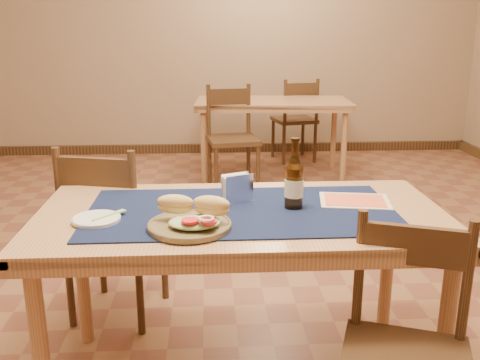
{
  "coord_description": "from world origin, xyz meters",
  "views": [
    {
      "loc": [
        -0.12,
        -2.78,
        1.45
      ],
      "look_at": [
        0.0,
        -0.7,
        0.85
      ],
      "focal_mm": 40.0,
      "sensor_mm": 36.0,
      "label": 1
    }
  ],
  "objects": [
    {
      "name": "chair_back_far",
      "position": [
        0.83,
        3.0,
        0.48
      ],
      "size": [
        0.5,
        0.5,
        0.92
      ],
      "color": "#472F19",
      "rests_on": "ground"
    },
    {
      "name": "napkin_holder",
      "position": [
        -0.01,
        -0.69,
        0.81
      ],
      "size": [
        0.14,
        0.1,
        0.12
      ],
      "color": "white",
      "rests_on": "placemat"
    },
    {
      "name": "side_plate",
      "position": [
        -0.54,
        -0.89,
        0.76
      ],
      "size": [
        0.18,
        0.18,
        0.01
      ],
      "color": "silver",
      "rests_on": "placemat"
    },
    {
      "name": "chair_back_near",
      "position": [
        0.09,
        1.97,
        0.49
      ],
      "size": [
        0.5,
        0.5,
        0.95
      ],
      "color": "#472F19",
      "rests_on": "ground"
    },
    {
      "name": "sandwich_plate",
      "position": [
        -0.19,
        -0.98,
        0.79
      ],
      "size": [
        0.3,
        0.3,
        0.12
      ],
      "color": "brown",
      "rests_on": "placemat"
    },
    {
      "name": "back_table",
      "position": [
        0.51,
        2.47,
        0.67
      ],
      "size": [
        1.54,
        0.84,
        0.75
      ],
      "color": "#B47B54",
      "rests_on": "ground"
    },
    {
      "name": "chair_main_near",
      "position": [
        0.49,
        -1.33,
        0.45
      ],
      "size": [
        0.51,
        0.51,
        0.86
      ],
      "color": "#472F19",
      "rests_on": "ground"
    },
    {
      "name": "baseboard",
      "position": [
        0.0,
        0.0,
        0.05
      ],
      "size": [
        6.0,
        7.0,
        0.1
      ],
      "color": "#472F19",
      "rests_on": "ground"
    },
    {
      "name": "chair_main_far",
      "position": [
        -0.61,
        -0.26,
        0.48
      ],
      "size": [
        0.52,
        0.52,
        0.92
      ],
      "color": "#472F19",
      "rests_on": "ground"
    },
    {
      "name": "menu_card",
      "position": [
        0.47,
        -0.72,
        0.76
      ],
      "size": [
        0.31,
        0.25,
        0.01
      ],
      "color": "beige",
      "rests_on": "placemat"
    },
    {
      "name": "room",
      "position": [
        0.0,
        0.0,
        1.4
      ],
      "size": [
        6.04,
        7.04,
        2.84
      ],
      "color": "brown",
      "rests_on": "ground"
    },
    {
      "name": "beer_bottle",
      "position": [
        0.21,
        -0.78,
        0.86
      ],
      "size": [
        0.07,
        0.07,
        0.28
      ],
      "color": "#4E2E0D",
      "rests_on": "placemat"
    },
    {
      "name": "fork",
      "position": [
        -0.49,
        -0.86,
        0.77
      ],
      "size": [
        0.11,
        0.12,
        0.0
      ],
      "color": "#84C86E",
      "rests_on": "side_plate"
    },
    {
      "name": "main_table",
      "position": [
        0.0,
        -0.8,
        0.67
      ],
      "size": [
        1.6,
        0.8,
        0.75
      ],
      "color": "#B47B54",
      "rests_on": "ground"
    },
    {
      "name": "placemat",
      "position": [
        0.0,
        -0.8,
        0.75
      ],
      "size": [
        1.2,
        0.6,
        0.01
      ],
      "primitive_type": "cube",
      "color": "#0F1837",
      "rests_on": "main_table"
    }
  ]
}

